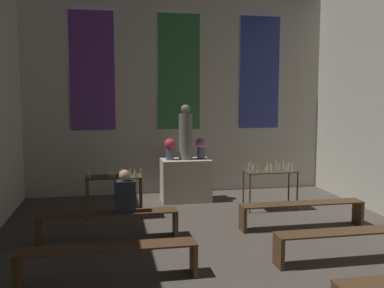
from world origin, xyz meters
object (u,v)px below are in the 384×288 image
(flower_vase_left, at_px, (170,148))
(candle_rack_right, at_px, (270,176))
(statue, at_px, (186,134))
(person_seated, at_px, (125,193))
(candle_rack_left, at_px, (114,182))
(pew_third_left, at_px, (108,255))
(altar, at_px, (186,180))
(pew_back_right, at_px, (302,209))
(pew_third_right, at_px, (352,238))
(flower_vase_right, at_px, (201,147))
(pew_back_left, at_px, (109,219))

(flower_vase_left, xyz_separation_m, candle_rack_right, (2.05, -1.13, -0.54))
(statue, bearing_deg, person_seated, -121.22)
(candle_rack_left, distance_m, pew_third_left, 3.08)
(altar, height_order, pew_third_left, altar)
(statue, xyz_separation_m, candle_rack_right, (1.68, -1.13, -0.85))
(pew_back_right, relative_size, person_seated, 3.24)
(altar, height_order, flower_vase_left, flower_vase_left)
(altar, bearing_deg, pew_third_left, -113.20)
(flower_vase_left, distance_m, pew_third_right, 4.81)
(candle_rack_left, bearing_deg, candle_rack_right, 0.07)
(flower_vase_right, height_order, pew_third_left, flower_vase_right)
(candle_rack_left, height_order, person_seated, person_seated)
(pew_third_left, relative_size, pew_third_right, 1.00)
(candle_rack_right, bearing_deg, pew_back_right, -85.15)
(statue, height_order, pew_third_left, statue)
(altar, bearing_deg, flower_vase_left, 180.00)
(altar, relative_size, candle_rack_left, 1.02)
(altar, distance_m, pew_back_left, 3.07)
(altar, height_order, statue, statue)
(pew_third_right, bearing_deg, altar, 113.20)
(altar, distance_m, person_seated, 2.92)
(flower_vase_right, xyz_separation_m, pew_third_left, (-2.17, -4.19, -0.92))
(statue, xyz_separation_m, pew_third_right, (1.79, -4.19, -1.23))
(candle_rack_left, relative_size, pew_third_left, 0.47)
(altar, xyz_separation_m, pew_third_right, (1.79, -4.19, -0.14))
(flower_vase_right, bearing_deg, person_seated, -127.10)
(pew_back_left, height_order, person_seated, person_seated)
(candle_rack_right, bearing_deg, flower_vase_left, 151.24)
(altar, distance_m, flower_vase_left, 0.87)
(candle_rack_right, height_order, pew_back_left, candle_rack_right)
(flower_vase_right, bearing_deg, pew_back_left, -131.09)
(altar, bearing_deg, pew_back_left, -125.82)
(flower_vase_left, bearing_deg, pew_back_left, -119.75)
(flower_vase_right, xyz_separation_m, pew_back_left, (-2.17, -2.49, -0.92))
(pew_third_left, bearing_deg, candle_rack_left, 87.77)
(candle_rack_right, bearing_deg, statue, 146.14)
(candle_rack_left, bearing_deg, altar, 34.01)
(altar, distance_m, flower_vase_right, 0.87)
(flower_vase_right, distance_m, pew_third_right, 4.52)
(flower_vase_left, relative_size, pew_back_left, 0.21)
(statue, xyz_separation_m, candle_rack_left, (-1.68, -1.13, -0.85))
(pew_back_left, bearing_deg, statue, 54.18)
(altar, distance_m, pew_third_left, 4.56)
(candle_rack_right, bearing_deg, pew_third_left, -138.61)
(altar, distance_m, statue, 1.09)
(flower_vase_left, xyz_separation_m, person_seated, (-1.13, -2.49, -0.48))
(pew_back_left, height_order, pew_back_right, same)
(statue, bearing_deg, pew_back_right, -54.18)
(pew_third_left, xyz_separation_m, pew_back_right, (3.59, 1.70, 0.00))
(flower_vase_left, bearing_deg, pew_third_left, -108.74)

